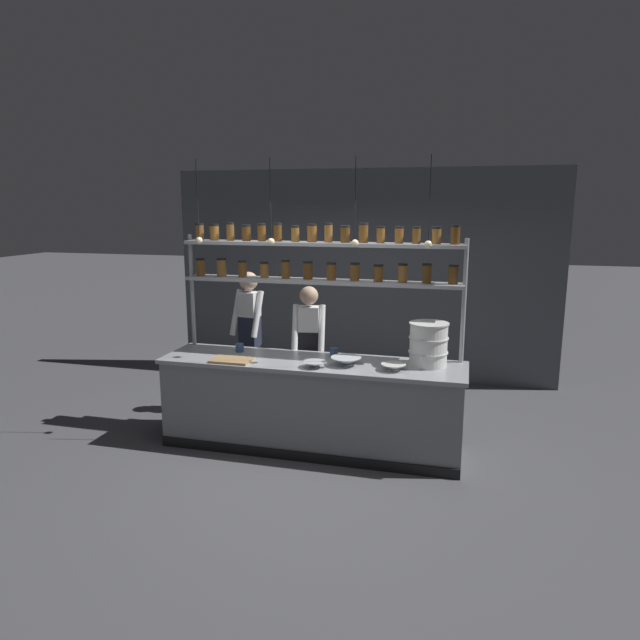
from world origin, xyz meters
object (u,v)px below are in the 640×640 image
at_px(prep_bowl_center_front, 393,367).
at_px(chef_left, 250,332).
at_px(prep_bowl_center_back, 314,365).
at_px(container_stack, 428,344).
at_px(cutting_board, 232,360).
at_px(prep_bowl_near_left, 346,361).
at_px(spice_shelf_unit, 319,264).
at_px(serving_cup_front, 240,348).
at_px(serving_cup_by_board, 334,352).
at_px(chef_center, 309,348).

bearing_deg(prep_bowl_center_front, chef_left, 152.41).
relative_size(chef_left, prep_bowl_center_back, 7.61).
bearing_deg(container_stack, prep_bowl_center_front, -138.94).
relative_size(cutting_board, prep_bowl_near_left, 1.33).
relative_size(chef_left, container_stack, 3.99).
relative_size(chef_left, cutting_board, 4.24).
bearing_deg(spice_shelf_unit, prep_bowl_center_front, -28.82).
height_order(cutting_board, prep_bowl_center_front, prep_bowl_center_front).
relative_size(prep_bowl_center_back, serving_cup_front, 2.49).
relative_size(prep_bowl_center_front, serving_cup_by_board, 2.51).
bearing_deg(chef_left, cutting_board, -68.34).
height_order(chef_left, prep_bowl_center_front, chef_left).
height_order(prep_bowl_center_front, prep_bowl_center_back, prep_bowl_center_front).
xyz_separation_m(chef_center, prep_bowl_near_left, (0.55, -0.62, 0.05)).
bearing_deg(cutting_board, serving_cup_by_board, 23.94).
xyz_separation_m(spice_shelf_unit, prep_bowl_center_back, (0.10, -0.56, -0.91)).
bearing_deg(serving_cup_front, spice_shelf_unit, 12.36).
distance_m(chef_center, container_stack, 1.40).
xyz_separation_m(chef_center, prep_bowl_center_front, (1.02, -0.68, 0.04)).
height_order(chef_left, cutting_board, chef_left).
relative_size(chef_center, serving_cup_by_board, 16.99).
bearing_deg(container_stack, chef_center, 162.38).
height_order(cutting_board, serving_cup_front, serving_cup_front).
relative_size(chef_center, serving_cup_front, 17.81).
relative_size(prep_bowl_center_front, prep_bowl_center_back, 1.06).
relative_size(spice_shelf_unit, serving_cup_by_board, 31.52).
height_order(spice_shelf_unit, prep_bowl_near_left, spice_shelf_unit).
height_order(serving_cup_front, serving_cup_by_board, serving_cup_by_board).
relative_size(spice_shelf_unit, chef_center, 1.86).
distance_m(chef_left, prep_bowl_near_left, 1.63).
height_order(chef_left, serving_cup_by_board, chef_left).
bearing_deg(cutting_board, serving_cup_front, 100.10).
bearing_deg(prep_bowl_near_left, serving_cup_front, 169.51).
distance_m(spice_shelf_unit, prep_bowl_center_back, 1.07).
bearing_deg(container_stack, spice_shelf_unit, 169.91).
height_order(chef_center, container_stack, chef_center).
relative_size(container_stack, prep_bowl_near_left, 1.42).
height_order(chef_left, chef_center, chef_left).
bearing_deg(container_stack, chef_left, 161.94).
bearing_deg(serving_cup_by_board, cutting_board, -156.06).
distance_m(cutting_board, prep_bowl_center_back, 0.86).
relative_size(prep_bowl_near_left, prep_bowl_center_front, 1.28).
xyz_separation_m(chef_left, prep_bowl_center_front, (1.83, -0.96, -0.03)).
distance_m(spice_shelf_unit, prep_bowl_near_left, 1.06).
xyz_separation_m(container_stack, prep_bowl_center_back, (-1.05, -0.35, -0.18)).
bearing_deg(spice_shelf_unit, container_stack, -10.09).
distance_m(container_stack, serving_cup_by_board, 0.97).
distance_m(container_stack, prep_bowl_center_back, 1.12).
bearing_deg(spice_shelf_unit, prep_bowl_near_left, -47.26).
relative_size(chef_center, prep_bowl_center_front, 6.77).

